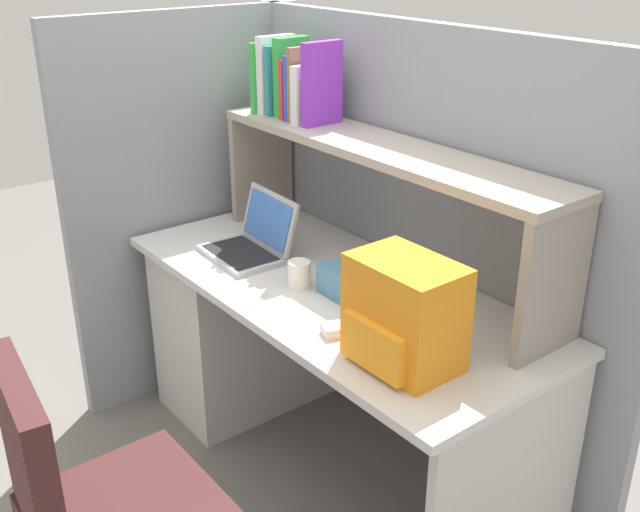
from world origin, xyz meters
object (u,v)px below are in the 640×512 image
tissue_box (352,285)px  laptop (253,242)px  computer_mouse (340,329)px  paper_cup (299,274)px  backpack (403,315)px

tissue_box → laptop: bearing=-172.3°
computer_mouse → paper_cup: paper_cup is taller
backpack → tissue_box: backpack is taller
backpack → computer_mouse: bearing=-170.9°
laptop → tissue_box: bearing=5.9°
computer_mouse → paper_cup: 0.34m
laptop → tissue_box: laptop is taller
laptop → tissue_box: 0.50m
computer_mouse → tissue_box: (-0.15, 0.17, 0.03)m
laptop → computer_mouse: bearing=-10.6°
laptop → paper_cup: 0.32m
laptop → tissue_box: size_ratio=1.47×
laptop → computer_mouse: (0.64, -0.12, -0.03)m
backpack → computer_mouse: (-0.22, -0.04, -0.13)m
backpack → paper_cup: 0.56m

